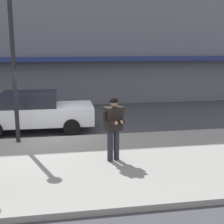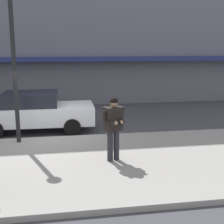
% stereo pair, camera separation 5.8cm
% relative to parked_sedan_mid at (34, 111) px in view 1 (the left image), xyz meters
% --- Properties ---
extents(ground_plane, '(80.00, 80.00, 0.00)m').
position_rel_parked_sedan_mid_xyz_m(ground_plane, '(0.68, -1.20, -0.79)').
color(ground_plane, '#3D3D42').
extents(sidewalk, '(32.00, 5.30, 0.14)m').
position_rel_parked_sedan_mid_xyz_m(sidewalk, '(1.68, -4.05, -0.72)').
color(sidewalk, gray).
rests_on(sidewalk, ground).
extents(curb_paint_line, '(28.00, 0.12, 0.01)m').
position_rel_parked_sedan_mid_xyz_m(curb_paint_line, '(1.68, -1.15, -0.79)').
color(curb_paint_line, silver).
rests_on(curb_paint_line, ground).
extents(parked_sedan_mid, '(4.53, 2.00, 1.54)m').
position_rel_parked_sedan_mid_xyz_m(parked_sedan_mid, '(0.00, 0.00, 0.00)').
color(parked_sedan_mid, silver).
rests_on(parked_sedan_mid, ground).
extents(man_texting_on_phone, '(0.62, 0.65, 1.81)m').
position_rel_parked_sedan_mid_xyz_m(man_texting_on_phone, '(2.44, -4.09, 0.46)').
color(man_texting_on_phone, '#23232B').
rests_on(man_texting_on_phone, sidewalk).
extents(street_lamp_post, '(0.36, 0.36, 4.88)m').
position_rel_parked_sedan_mid_xyz_m(street_lamp_post, '(-0.41, -1.85, 2.35)').
color(street_lamp_post, black).
rests_on(street_lamp_post, sidewalk).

